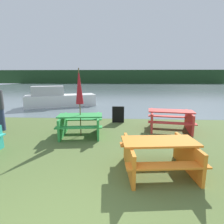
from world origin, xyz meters
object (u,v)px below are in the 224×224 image
(boat, at_px, (59,99))
(picnic_table_orange, at_px, (159,153))
(picnic_table_red, at_px, (170,118))
(umbrella_crimson, at_px, (79,87))
(picnic_table_green, at_px, (81,123))
(signboard, at_px, (118,114))

(boat, bearing_deg, picnic_table_orange, -80.18)
(boat, bearing_deg, picnic_table_red, -61.92)
(umbrella_crimson, xyz_separation_m, boat, (-3.01, 6.15, -1.21))
(picnic_table_orange, distance_m, boat, 10.03)
(picnic_table_green, relative_size, signboard, 2.27)
(picnic_table_orange, bearing_deg, signboard, 103.09)
(picnic_table_orange, relative_size, signboard, 2.32)
(picnic_table_red, distance_m, boat, 8.35)
(picnic_table_green, distance_m, signboard, 2.29)
(picnic_table_green, relative_size, umbrella_crimson, 0.71)
(umbrella_crimson, bearing_deg, picnic_table_orange, -45.55)
(boat, xyz_separation_m, signboard, (4.33, -4.28, -0.17))
(picnic_table_orange, bearing_deg, picnic_table_green, 134.45)
(picnic_table_orange, relative_size, boat, 0.35)
(picnic_table_green, bearing_deg, signboard, 54.74)
(picnic_table_green, bearing_deg, umbrella_crimson, 0.00)
(picnic_table_red, bearing_deg, picnic_table_green, -166.52)
(boat, bearing_deg, umbrella_crimson, -86.12)
(picnic_table_red, distance_m, umbrella_crimson, 3.73)
(picnic_table_orange, height_order, picnic_table_red, picnic_table_red)
(picnic_table_orange, distance_m, signboard, 4.34)
(umbrella_crimson, height_order, boat, umbrella_crimson)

